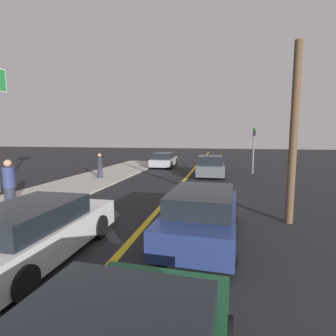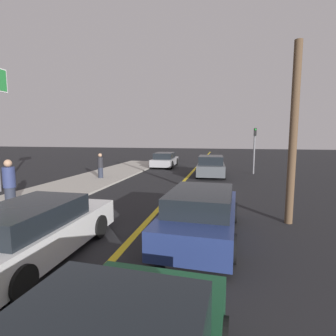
# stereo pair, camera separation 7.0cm
# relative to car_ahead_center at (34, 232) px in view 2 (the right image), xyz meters

# --- Properties ---
(road_center_line) EXTENTS (0.20, 60.00, 0.01)m
(road_center_line) POSITION_rel_car_ahead_center_xyz_m (1.73, 11.21, -0.63)
(road_center_line) COLOR gold
(road_center_line) RESTS_ON ground_plane
(sidewalk_left) EXTENTS (3.71, 28.70, 0.10)m
(sidewalk_left) POSITION_rel_car_ahead_center_xyz_m (-3.90, 7.55, -0.58)
(sidewalk_left) COLOR #ADA89E
(sidewalk_left) RESTS_ON ground_plane
(car_ahead_center) EXTENTS (1.88, 4.59, 1.32)m
(car_ahead_center) POSITION_rel_car_ahead_center_xyz_m (0.00, 0.00, 0.00)
(car_ahead_center) COLOR silver
(car_ahead_center) RESTS_ON ground_plane
(car_far_distant) EXTENTS (2.10, 4.57, 1.34)m
(car_far_distant) POSITION_rel_car_ahead_center_xyz_m (3.56, 2.13, 0.01)
(car_far_distant) COLOR navy
(car_far_distant) RESTS_ON ground_plane
(car_parked_left_lot) EXTENTS (2.07, 3.98, 1.43)m
(car_parked_left_lot) POSITION_rel_car_ahead_center_xyz_m (3.25, 13.20, 0.05)
(car_parked_left_lot) COLOR #4C5156
(car_parked_left_lot) RESTS_ON ground_plane
(car_oncoming_far) EXTENTS (1.99, 4.49, 1.29)m
(car_oncoming_far) POSITION_rel_car_ahead_center_xyz_m (-1.08, 17.92, -0.01)
(car_oncoming_far) COLOR #9E9EA3
(car_oncoming_far) RESTS_ON ground_plane
(pedestrian_mid_group) EXTENTS (0.43, 0.43, 1.81)m
(pedestrian_mid_group) POSITION_rel_car_ahead_center_xyz_m (-3.67, 3.24, 0.36)
(pedestrian_mid_group) COLOR #282D3D
(pedestrian_mid_group) RESTS_ON sidewalk_left
(pedestrian_far_standing) EXTENTS (0.37, 0.37, 1.57)m
(pedestrian_far_standing) POSITION_rel_car_ahead_center_xyz_m (-3.62, 10.46, 0.24)
(pedestrian_far_standing) COLOR #282D3D
(pedestrian_far_standing) RESTS_ON sidewalk_left
(traffic_light) EXTENTS (0.18, 0.40, 3.33)m
(traffic_light) POSITION_rel_car_ahead_center_xyz_m (6.25, 14.97, 1.45)
(traffic_light) COLOR slate
(traffic_light) RESTS_ON ground_plane
(utility_pole) EXTENTS (0.24, 0.24, 5.61)m
(utility_pole) POSITION_rel_car_ahead_center_xyz_m (6.21, 3.86, 2.17)
(utility_pole) COLOR brown
(utility_pole) RESTS_ON ground_plane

